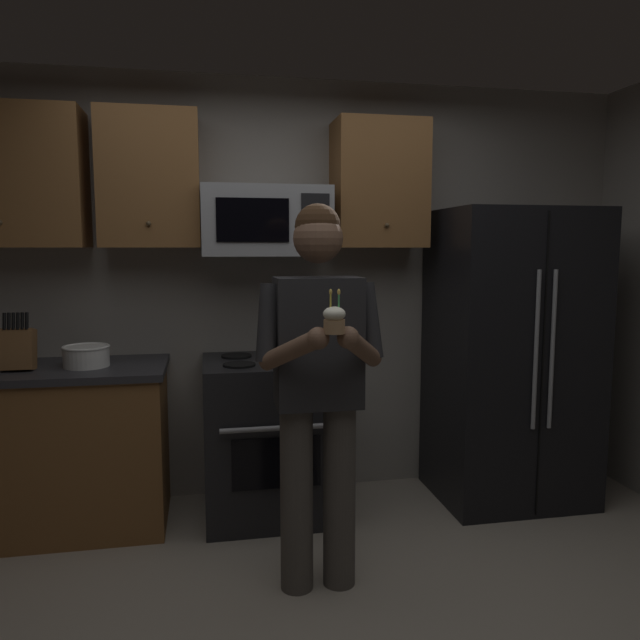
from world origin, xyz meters
name	(u,v)px	position (x,y,z in m)	size (l,w,h in m)	color
wall_back	(285,290)	(0.00, 1.75, 1.30)	(4.40, 0.10, 2.60)	gray
oven_range	(270,437)	(-0.15, 1.36, 0.46)	(0.76, 0.70, 0.93)	black
microwave	(266,222)	(-0.15, 1.48, 1.72)	(0.74, 0.41, 0.40)	#9EA0A5
refrigerator	(510,356)	(1.35, 1.32, 0.90)	(0.90, 0.75, 1.80)	black
cabinet_row_upper	(164,180)	(-0.72, 1.53, 1.95)	(2.78, 0.36, 0.76)	brown
counter_left	(35,449)	(-1.45, 1.38, 0.46)	(1.44, 0.66, 0.92)	brown
knife_block	(18,348)	(-1.49, 1.33, 1.04)	(0.16, 0.15, 0.32)	brown
bowl_large_white	(86,355)	(-1.15, 1.36, 0.98)	(0.25, 0.25, 0.12)	white
person	(319,377)	(-0.02, 0.51, 1.00)	(0.60, 0.48, 1.76)	#4C4742
cupcake	(334,319)	(-0.02, 0.18, 1.29)	(0.09, 0.09, 0.17)	#A87F56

